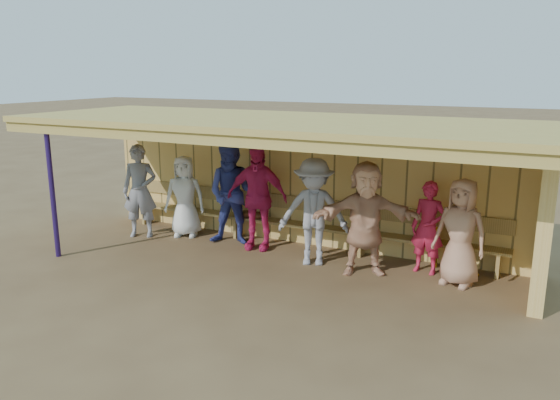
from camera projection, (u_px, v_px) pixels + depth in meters
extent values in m
plane|color=brown|center=(271.00, 263.00, 9.51)|extent=(90.00, 90.00, 0.00)
imported|color=gray|center=(140.00, 191.00, 10.83)|extent=(0.80, 0.68, 1.86)
imported|color=silver|center=(185.00, 196.00, 10.90)|extent=(0.94, 0.78, 1.63)
imported|color=#343D8F|center=(233.00, 194.00, 10.36)|extent=(1.12, 0.97, 1.97)
imported|color=#CE215B|center=(257.00, 197.00, 10.09)|extent=(1.21, 0.68, 1.96)
imported|color=gray|center=(314.00, 212.00, 9.26)|extent=(1.35, 1.04, 1.85)
imported|color=tan|center=(365.00, 218.00, 8.83)|extent=(1.81, 1.21, 1.87)
imported|color=#C41F41|center=(428.00, 228.00, 8.90)|extent=(0.61, 0.45, 1.54)
imported|color=tan|center=(461.00, 232.00, 8.38)|extent=(0.93, 0.72, 1.69)
cube|color=#E1B760|center=(303.00, 181.00, 10.41)|extent=(8.60, 0.20, 2.40)
cube|color=#E1B760|center=(545.00, 218.00, 7.82)|extent=(0.20, 1.62, 2.40)
cube|color=tan|center=(271.00, 122.00, 8.95)|extent=(8.80, 3.20, 0.10)
cube|color=tan|center=(222.00, 140.00, 7.67)|extent=(8.80, 0.10, 0.18)
cube|color=tan|center=(97.00, 121.00, 10.62)|extent=(0.08, 3.00, 0.16)
cube|color=tan|center=(135.00, 123.00, 10.21)|extent=(0.08, 3.00, 0.16)
cube|color=tan|center=(177.00, 125.00, 9.80)|extent=(0.08, 3.00, 0.16)
cube|color=tan|center=(222.00, 127.00, 9.39)|extent=(0.08, 3.00, 0.16)
cube|color=tan|center=(271.00, 130.00, 8.98)|extent=(0.08, 3.00, 0.16)
cube|color=tan|center=(324.00, 133.00, 8.57)|extent=(0.08, 3.00, 0.16)
cube|color=tan|center=(383.00, 136.00, 8.16)|extent=(0.08, 3.00, 0.16)
cube|color=tan|center=(449.00, 140.00, 7.75)|extent=(0.08, 3.00, 0.16)
cube|color=tan|center=(521.00, 143.00, 7.34)|extent=(0.08, 3.00, 0.16)
cylinder|color=navy|center=(52.00, 191.00, 9.57)|extent=(0.09, 0.09, 2.40)
cube|color=#A38445|center=(297.00, 224.00, 10.34)|extent=(7.60, 0.32, 0.05)
cube|color=#A38445|center=(300.00, 203.00, 10.39)|extent=(7.60, 0.04, 0.26)
cube|color=#A38445|center=(147.00, 214.00, 11.94)|extent=(0.06, 0.29, 0.40)
cube|color=#A38445|center=(238.00, 227.00, 10.95)|extent=(0.06, 0.29, 0.40)
cube|color=#A38445|center=(362.00, 245.00, 9.84)|extent=(0.06, 0.29, 0.40)
cube|color=#A38445|center=(498.00, 265.00, 8.84)|extent=(0.06, 0.29, 0.40)
cylinder|color=gold|center=(436.00, 248.00, 9.04)|extent=(0.13, 0.41, 0.80)
sphere|color=gold|center=(477.00, 275.00, 8.83)|extent=(0.08, 0.08, 0.08)
ellipsoid|color=#593319|center=(188.00, 206.00, 11.34)|extent=(0.30, 0.24, 0.14)
ellipsoid|color=#593319|center=(258.00, 215.00, 10.62)|extent=(0.30, 0.24, 0.14)
ellipsoid|color=#593319|center=(245.00, 214.00, 10.74)|extent=(0.30, 0.24, 0.14)
cylinder|color=#8ADD6E|center=(427.00, 233.00, 9.31)|extent=(0.07, 0.07, 0.22)
cylinder|color=orange|center=(420.00, 232.00, 9.36)|extent=(0.07, 0.07, 0.22)
cylinder|color=#7FCD66|center=(448.00, 273.00, 8.73)|extent=(0.07, 0.07, 0.22)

